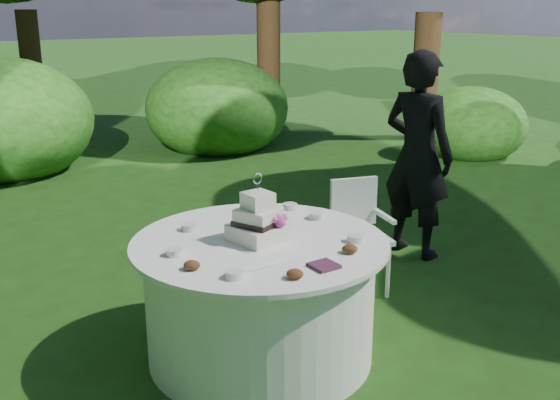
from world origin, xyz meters
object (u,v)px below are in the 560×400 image
object	(u,v)px
table	(260,298)
cake	(259,222)
napkins	(324,266)
guest	(418,155)
chair	(358,226)

from	to	relation	value
table	cake	size ratio (longest dim) A/B	3.72
napkins	guest	world-z (taller)	guest
guest	chair	size ratio (longest dim) A/B	2.06
cake	chair	distance (m)	1.29
napkins	chair	xyz separation A→B (m)	(1.11, 0.97, -0.27)
napkins	guest	size ratio (longest dim) A/B	0.08
napkins	cake	bearing A→B (deg)	96.00
guest	chair	world-z (taller)	guest
guest	table	xyz separation A→B (m)	(-2.08, -0.72, -0.51)
napkins	table	world-z (taller)	napkins
guest	chair	distance (m)	1.04
table	chair	world-z (taller)	chair
napkins	cake	xyz separation A→B (m)	(-0.06, 0.56, 0.10)
chair	table	bearing A→B (deg)	-160.11
cake	table	bearing A→B (deg)	-101.69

